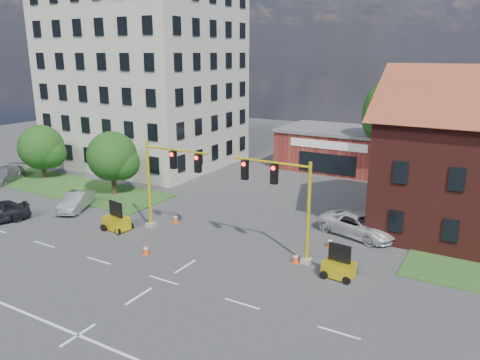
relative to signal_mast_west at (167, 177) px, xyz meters
The scene contains 19 objects.
ground 8.38m from the signal_mast_west, 54.01° to the right, with size 120.00×120.00×0.00m, color #3F3F42.
grass_verge_nw 16.61m from the signal_mast_west, 165.65° to the left, with size 22.00×6.00×0.08m, color #29551F.
lane_markings 10.73m from the signal_mast_west, 64.17° to the right, with size 60.00×36.00×0.01m, color white, non-canonical shape.
office_block 23.21m from the signal_mast_west, 134.52° to the left, with size 18.40×15.40×20.60m.
brick_shop 24.44m from the signal_mast_west, 79.71° to the left, with size 12.40×8.40×4.30m.
tree_large 24.01m from the signal_mast_west, 62.00° to the left, with size 7.25×6.90×10.24m.
tree_nw_front 10.50m from the signal_mast_west, 154.09° to the left, with size 4.52×4.31×5.63m.
tree_nw_rear 20.10m from the signal_mast_west, 165.34° to the left, with size 4.59×4.37×5.35m.
signal_mast_west is the anchor object (origin of this frame).
signal_mast_east 8.71m from the signal_mast_west, ahead, with size 5.30×0.60×6.20m.
trailer_west 4.96m from the signal_mast_west, 152.70° to the right, with size 1.96×1.48×2.02m.
trailer_east 13.05m from the signal_mast_west, ahead, with size 1.76×1.25×1.90m.
cone_a 5.41m from the signal_mast_west, 72.38° to the right, with size 0.40×0.40×0.70m.
cone_b 3.98m from the signal_mast_west, 112.77° to the left, with size 0.40×0.40×0.70m.
cone_c 10.42m from the signal_mast_west, ahead, with size 0.40×0.40×0.70m.
cone_d 11.70m from the signal_mast_west, 15.64° to the left, with size 0.40×0.40×0.70m.
pickup_white 13.50m from the signal_mast_west, 26.33° to the left, with size 2.55×5.52×1.53m, color silver.
sedan_silver_front 9.82m from the signal_mast_west, behind, with size 1.48×4.25×1.40m, color #9DA0A4.
sedan_silver_rear 22.25m from the signal_mast_west, behind, with size 1.97×4.84×1.41m, color #9DA0A4.
Camera 1 is at (15.38, -18.17, 12.18)m, focal length 35.00 mm.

